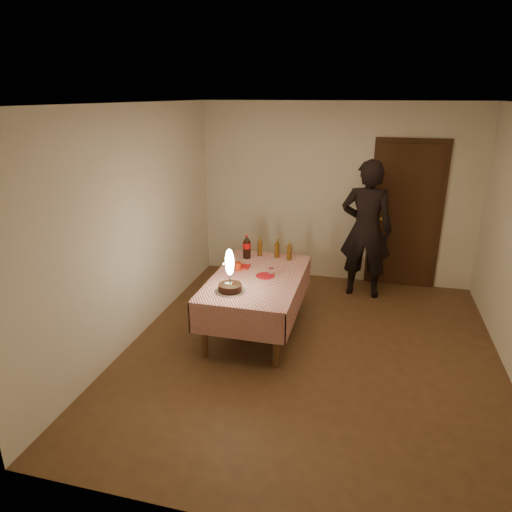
# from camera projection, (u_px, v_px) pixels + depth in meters

# --- Properties ---
(ground) EXTENTS (4.00, 4.50, 0.01)m
(ground) POSITION_uv_depth(u_px,v_px,m) (310.00, 351.00, 5.03)
(ground) COLOR brown
(ground) RESTS_ON ground
(room_shell) EXTENTS (4.04, 4.54, 2.62)m
(room_shell) POSITION_uv_depth(u_px,v_px,m) (321.00, 203.00, 4.53)
(room_shell) COLOR silver
(room_shell) RESTS_ON ground
(dining_table) EXTENTS (1.02, 1.72, 0.68)m
(dining_table) POSITION_uv_depth(u_px,v_px,m) (257.00, 284.00, 5.32)
(dining_table) COLOR brown
(dining_table) RESTS_ON ground
(birthday_cake) EXTENTS (0.32, 0.32, 0.48)m
(birthday_cake) POSITION_uv_depth(u_px,v_px,m) (230.00, 280.00, 4.85)
(birthday_cake) COLOR white
(birthday_cake) RESTS_ON dining_table
(red_plate) EXTENTS (0.22, 0.22, 0.01)m
(red_plate) POSITION_uv_depth(u_px,v_px,m) (265.00, 276.00, 5.30)
(red_plate) COLOR red
(red_plate) RESTS_ON dining_table
(red_cup) EXTENTS (0.08, 0.08, 0.10)m
(red_cup) POSITION_uv_depth(u_px,v_px,m) (238.00, 266.00, 5.46)
(red_cup) COLOR #BA2A0C
(red_cup) RESTS_ON dining_table
(clear_cup) EXTENTS (0.07, 0.07, 0.09)m
(clear_cup) POSITION_uv_depth(u_px,v_px,m) (271.00, 272.00, 5.30)
(clear_cup) COLOR white
(clear_cup) RESTS_ON dining_table
(napkin_stack) EXTENTS (0.15, 0.15, 0.02)m
(napkin_stack) POSITION_uv_depth(u_px,v_px,m) (243.00, 267.00, 5.56)
(napkin_stack) COLOR red
(napkin_stack) RESTS_ON dining_table
(cola_bottle) EXTENTS (0.10, 0.10, 0.32)m
(cola_bottle) POSITION_uv_depth(u_px,v_px,m) (247.00, 247.00, 5.84)
(cola_bottle) COLOR black
(cola_bottle) RESTS_ON dining_table
(amber_bottle_left) EXTENTS (0.06, 0.06, 0.25)m
(amber_bottle_left) POSITION_uv_depth(u_px,v_px,m) (260.00, 247.00, 5.94)
(amber_bottle_left) COLOR #5F3A10
(amber_bottle_left) RESTS_ON dining_table
(amber_bottle_right) EXTENTS (0.06, 0.06, 0.25)m
(amber_bottle_right) POSITION_uv_depth(u_px,v_px,m) (289.00, 251.00, 5.77)
(amber_bottle_right) COLOR #5F3A10
(amber_bottle_right) RESTS_ON dining_table
(amber_bottle_mid) EXTENTS (0.06, 0.06, 0.25)m
(amber_bottle_mid) POSITION_uv_depth(u_px,v_px,m) (277.00, 249.00, 5.87)
(amber_bottle_mid) COLOR #5F3A10
(amber_bottle_mid) RESTS_ON dining_table
(photographer) EXTENTS (0.73, 0.51, 1.90)m
(photographer) POSITION_uv_depth(u_px,v_px,m) (366.00, 229.00, 6.17)
(photographer) COLOR black
(photographer) RESTS_ON ground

